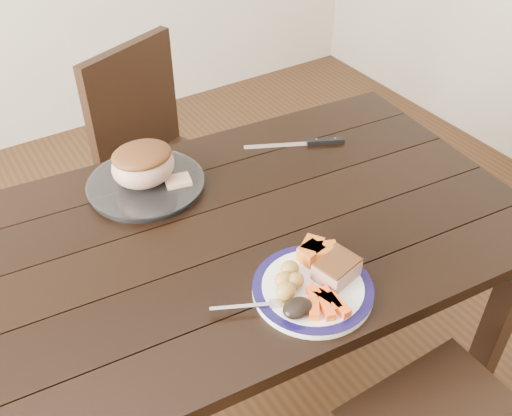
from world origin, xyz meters
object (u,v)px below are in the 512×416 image
serving_platter (146,185)px  roast_joint (143,166)px  chair_far (161,155)px  pork_slice (337,270)px  carving_knife (313,142)px  fork (256,306)px  dining_table (227,255)px  dinner_plate (313,289)px

serving_platter → roast_joint: (0.00, 0.00, 0.07)m
chair_far → roast_joint: bearing=40.3°
chair_far → pork_slice: (-0.01, -1.03, 0.27)m
roast_joint → carving_knife: (0.54, -0.07, -0.07)m
serving_platter → carving_knife: serving_platter is taller
pork_slice → carving_knife: bearing=58.0°
fork → carving_knife: (0.52, 0.49, -0.01)m
pork_slice → dining_table: bearing=111.9°
chair_far → pork_slice: 1.07m
dining_table → fork: 0.31m
serving_platter → fork: 0.56m
serving_platter → roast_joint: size_ratio=1.81×
serving_platter → dinner_plate: bearing=-74.5°
chair_far → fork: bearing=55.3°
dinner_plate → serving_platter: size_ratio=0.86×
dining_table → serving_platter: serving_platter is taller
fork → serving_platter: bearing=117.8°
pork_slice → dinner_plate: bearing=175.2°
serving_platter → roast_joint: roast_joint is taller
dining_table → serving_platter: bearing=109.8°
dining_table → serving_platter: (-0.10, 0.28, 0.10)m
chair_far → pork_slice: size_ratio=9.76×
chair_far → roast_joint: size_ratio=5.21×
pork_slice → roast_joint: roast_joint is taller
dinner_plate → fork: 0.14m
fork → roast_joint: size_ratio=0.94×
pork_slice → fork: size_ratio=0.57×
dinner_plate → serving_platter: (-0.16, 0.58, 0.00)m
dinner_plate → roast_joint: (-0.16, 0.58, 0.07)m
dining_table → carving_knife: bearing=25.3°
chair_far → fork: (-0.21, -1.01, 0.25)m
dining_table → carving_knife: 0.50m
serving_platter → chair_far: bearing=63.2°
serving_platter → roast_joint: bearing=0.0°
pork_slice → carving_knife: 0.60m
dinner_plate → carving_knife: size_ratio=0.94×
chair_far → carving_knife: (0.31, -0.52, 0.23)m
fork → pork_slice: bearing=19.3°
chair_far → pork_slice: chair_far is taller
pork_slice → roast_joint: (-0.22, 0.58, 0.03)m
carving_knife → roast_joint: bearing=-161.6°
fork → carving_knife: bearing=68.9°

